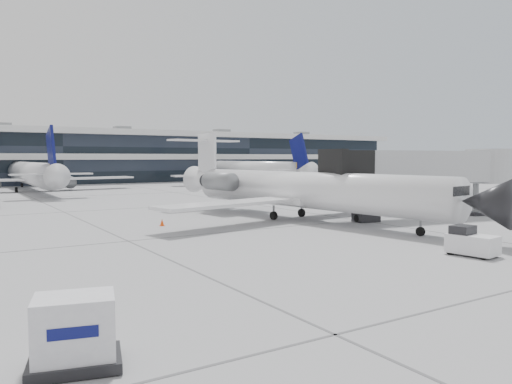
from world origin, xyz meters
TOP-DOWN VIEW (x-y plane):
  - ground at (0.00, 0.00)m, footprint 220.00×220.00m
  - terminal at (0.00, 82.00)m, footprint 170.00×22.00m
  - bg_jet_center at (-8.00, 55.00)m, footprint 32.00×40.00m
  - bg_jet_right at (32.00, 55.00)m, footprint 32.00×40.00m
  - regional_jet at (5.96, 3.06)m, footprint 27.41×34.21m
  - jet_bridge at (16.77, -2.18)m, footprint 19.17×6.48m
  - baggage_tug at (4.49, -14.60)m, footprint 1.86×2.73m
  - cargo_uld at (-17.23, -18.31)m, footprint 2.60×2.18m
  - traffic_cone at (-5.49, 5.59)m, footprint 0.44×0.44m

SIDE VIEW (x-z plane):
  - ground at x=0.00m, z-range 0.00..0.00m
  - bg_jet_center at x=-8.00m, z-range -4.80..4.80m
  - bg_jet_right at x=32.00m, z-range -4.80..4.80m
  - traffic_cone at x=-5.49m, z-range -0.01..0.54m
  - baggage_tug at x=4.49m, z-range -0.08..1.53m
  - cargo_uld at x=-17.23m, z-range 0.01..1.85m
  - regional_jet at x=5.96m, z-range -1.25..6.65m
  - jet_bridge at x=16.77m, z-range 1.41..7.57m
  - terminal at x=0.00m, z-range 0.00..10.00m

